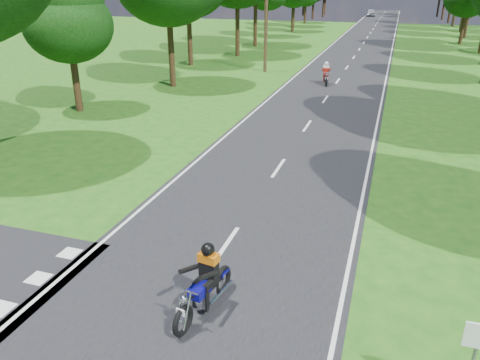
% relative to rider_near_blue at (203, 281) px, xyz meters
% --- Properties ---
extents(ground, '(160.00, 160.00, 0.00)m').
position_rel_rider_near_blue_xyz_m(ground, '(-0.49, 0.78, -0.82)').
color(ground, '#1B5112').
rests_on(ground, ground).
extents(main_road, '(7.00, 140.00, 0.02)m').
position_rel_rider_near_blue_xyz_m(main_road, '(-0.49, 50.78, -0.81)').
color(main_road, black).
rests_on(main_road, ground).
extents(road_markings, '(7.40, 140.00, 0.01)m').
position_rel_rider_near_blue_xyz_m(road_markings, '(-0.63, 48.91, -0.80)').
color(road_markings, silver).
rests_on(road_markings, main_road).
extents(telegraph_pole, '(1.20, 0.26, 8.00)m').
position_rel_rider_near_blue_xyz_m(telegraph_pole, '(-6.49, 28.78, 3.25)').
color(telegraph_pole, '#382616').
rests_on(telegraph_pole, ground).
extents(road_sign, '(0.45, 0.07, 2.00)m').
position_rel_rider_near_blue_xyz_m(road_sign, '(5.01, -1.23, 0.52)').
color(road_sign, slate).
rests_on(road_sign, ground).
extents(rider_near_blue, '(0.96, 2.00, 1.60)m').
position_rel_rider_near_blue_xyz_m(rider_near_blue, '(0.00, 0.00, 0.00)').
color(rider_near_blue, '#0D0C87').
rests_on(rider_near_blue, main_road).
extents(rider_far_red, '(0.99, 1.93, 1.53)m').
position_rel_rider_near_blue_xyz_m(rider_far_red, '(-1.17, 25.29, -0.03)').
color(rider_far_red, '#99140B').
rests_on(rider_far_red, main_road).
extents(distant_car, '(1.97, 4.39, 1.46)m').
position_rel_rider_near_blue_xyz_m(distant_car, '(-2.70, 97.20, -0.07)').
color(distant_car, '#B2B3B9').
rests_on(distant_car, main_road).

